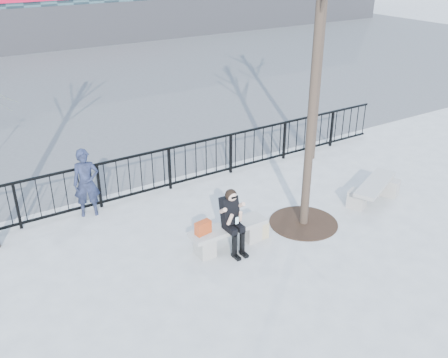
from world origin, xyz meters
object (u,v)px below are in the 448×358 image
seated_woman (233,221)px  standing_man (86,183)px  bench_main (228,234)px  bench_second (374,189)px

seated_woman → standing_man: 3.54m
bench_main → standing_man: 3.44m
bench_main → seated_woman: (0.00, -0.16, 0.37)m
seated_woman → standing_man: (-1.93, 2.96, 0.12)m
bench_second → standing_man: standing_man is taller
bench_main → standing_man: size_ratio=1.05×
bench_second → seated_woman: 4.01m
standing_man → bench_second: bearing=-10.5°
bench_second → seated_woman: (-4.00, 0.02, 0.36)m
seated_woman → bench_second: bearing=-0.3°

